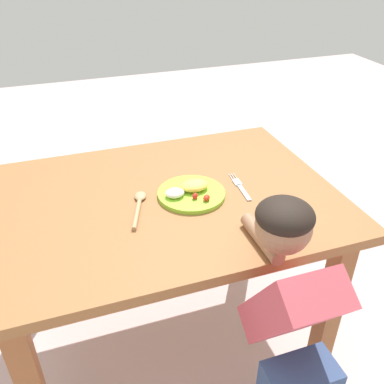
{
  "coord_description": "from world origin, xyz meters",
  "views": [
    {
      "loc": [
        -0.32,
        -1.24,
        1.58
      ],
      "look_at": [
        0.09,
        -0.04,
        0.77
      ],
      "focal_mm": 39.23,
      "sensor_mm": 36.0,
      "label": 1
    }
  ],
  "objects_px": {
    "spoon": "(139,205)",
    "person": "(289,349)",
    "plate": "(191,192)",
    "fork": "(240,187)"
  },
  "relations": [
    {
      "from": "fork",
      "to": "person",
      "type": "relative_size",
      "value": 0.21
    },
    {
      "from": "fork",
      "to": "spoon",
      "type": "height_order",
      "value": "spoon"
    },
    {
      "from": "fork",
      "to": "spoon",
      "type": "bearing_deg",
      "value": 94.11
    },
    {
      "from": "spoon",
      "to": "person",
      "type": "relative_size",
      "value": 0.23
    },
    {
      "from": "person",
      "to": "plate",
      "type": "bearing_deg",
      "value": 101.9
    },
    {
      "from": "spoon",
      "to": "person",
      "type": "distance_m",
      "value": 0.67
    },
    {
      "from": "spoon",
      "to": "person",
      "type": "height_order",
      "value": "person"
    },
    {
      "from": "fork",
      "to": "spoon",
      "type": "xyz_separation_m",
      "value": [
        -0.39,
        -0.0,
        0.01
      ]
    },
    {
      "from": "person",
      "to": "spoon",
      "type": "bearing_deg",
      "value": 119.76
    },
    {
      "from": "plate",
      "to": "spoon",
      "type": "xyz_separation_m",
      "value": [
        -0.2,
        -0.01,
        -0.01
      ]
    }
  ]
}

